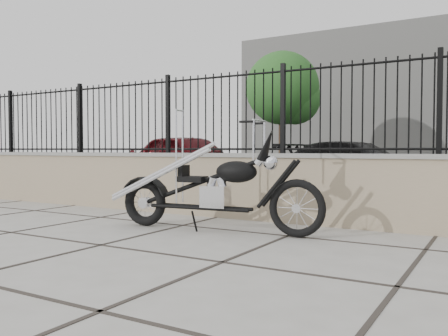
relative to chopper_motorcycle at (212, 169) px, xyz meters
The scene contains 10 objects.
ground_plane 1.64m from the chopper_motorcycle, 112.61° to the right, with size 90.00×90.00×0.00m, color #99968E.
parking_lot 11.21m from the chopper_motorcycle, 92.85° to the left, with size 30.00×30.00×0.00m, color black.
retaining_wall 1.32m from the chopper_motorcycle, 115.49° to the left, with size 14.00×0.36×0.96m, color gray.
iron_fence 1.51m from the chopper_motorcycle, 115.49° to the left, with size 14.00×0.08×1.20m, color black.
background_building 25.38m from the chopper_motorcycle, 91.26° to the left, with size 22.00×6.00×8.00m, color beige.
chopper_motorcycle is the anchor object (origin of this frame).
car_red 7.68m from the chopper_motorcycle, 127.04° to the left, with size 1.74×4.31×1.47m, color #45090D.
car_black 6.70m from the chopper_motorcycle, 89.96° to the left, with size 1.70×4.19×1.22m, color black.
bollard_a 4.74m from the chopper_motorcycle, 131.78° to the left, with size 0.11×0.11×0.92m, color blue.
tree_left 16.63m from the chopper_motorcycle, 110.48° to the left, with size 3.37×3.37×5.69m.
Camera 1 is at (3.65, -3.62, 1.02)m, focal length 38.00 mm.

